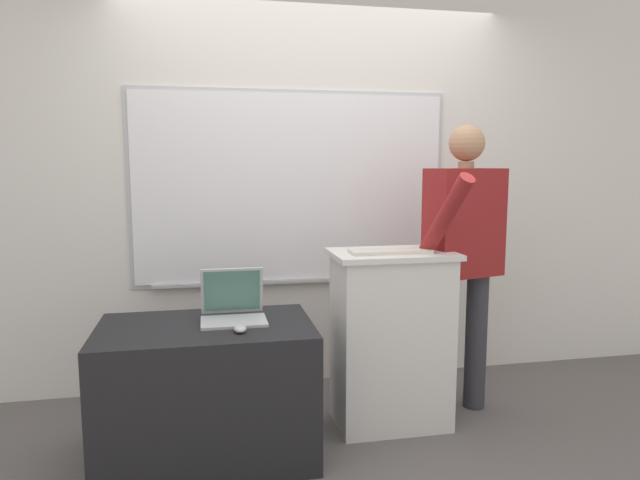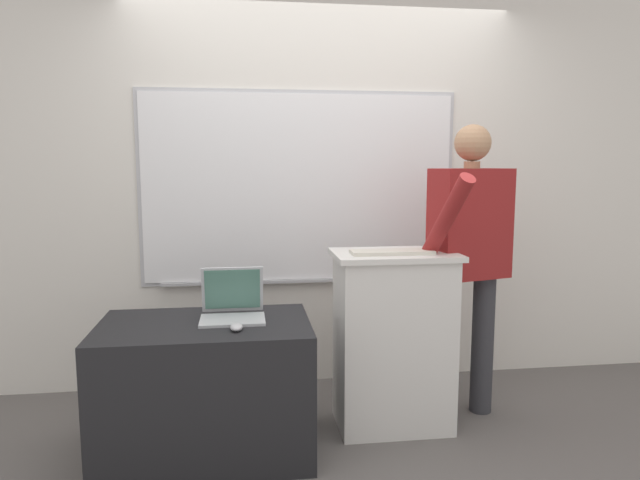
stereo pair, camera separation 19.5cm
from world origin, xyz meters
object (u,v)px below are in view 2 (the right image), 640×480
Objects in this scene: lectern_podium at (393,340)px; side_desk at (206,388)px; person_presenter at (469,250)px; laptop at (233,304)px; computer_mouse_by_laptop at (236,327)px; wireless_keyboard at (392,252)px.

lectern_podium reaches higher than side_desk.
lectern_podium is at bearing 9.52° from side_desk.
person_presenter reaches higher than laptop.
side_desk is at bearing -149.18° from laptop.
lectern_podium reaches higher than computer_mouse_by_laptop.
side_desk is 10.64× the size of computer_mouse_by_laptop.
lectern_podium is 2.24× the size of wireless_keyboard.
person_presenter reaches higher than computer_mouse_by_laptop.
lectern_podium is at bearing 61.73° from wireless_keyboard.
wireless_keyboard is (-0.49, -0.12, 0.02)m from person_presenter.
wireless_keyboard reaches higher than computer_mouse_by_laptop.
computer_mouse_by_laptop is (-0.87, -0.33, 0.20)m from lectern_podium.
side_desk is 1.21m from wireless_keyboard.
computer_mouse_by_laptop is at bearing -162.14° from wireless_keyboard.
side_desk is 0.62× the size of person_presenter.
computer_mouse_by_laptop is (-0.84, -0.27, -0.31)m from wireless_keyboard.
wireless_keyboard is 0.93m from computer_mouse_by_laptop.
person_presenter reaches higher than lectern_podium.
lectern_podium is 1.06m from side_desk.
lectern_podium is 0.95m from computer_mouse_by_laptop.
side_desk is 1.64m from person_presenter.
laptop is at bearing -174.32° from lectern_podium.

